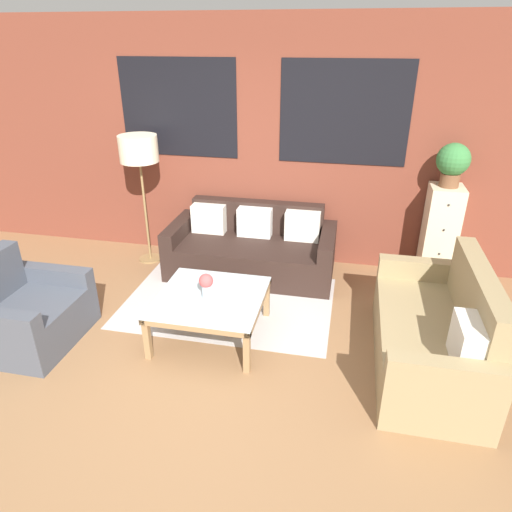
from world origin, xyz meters
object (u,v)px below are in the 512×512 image
at_px(couch_dark, 252,249).
at_px(coffee_table, 211,302).
at_px(armchair_corner, 27,314).
at_px(floor_lamp, 139,153).
at_px(drawer_cabinet, 439,235).
at_px(flower_vase, 206,284).
at_px(settee_vintage, 434,335).
at_px(potted_plant, 453,162).

xyz_separation_m(couch_dark, coffee_table, (-0.09, -1.36, 0.08)).
bearing_deg(armchair_corner, floor_lamp, 78.22).
xyz_separation_m(floor_lamp, drawer_cabinet, (3.41, 0.17, -0.79)).
xyz_separation_m(floor_lamp, flower_vase, (1.21, -1.42, -0.80)).
height_order(armchair_corner, flower_vase, armchair_corner).
relative_size(settee_vintage, potted_plant, 3.71).
relative_size(coffee_table, drawer_cabinet, 0.86).
distance_m(coffee_table, potted_plant, 2.87).
xyz_separation_m(settee_vintage, drawer_cabinet, (0.22, 1.61, 0.25)).
height_order(potted_plant, flower_vase, potted_plant).
bearing_deg(flower_vase, potted_plant, 35.87).
bearing_deg(settee_vintage, coffee_table, 178.94).
bearing_deg(drawer_cabinet, coffee_table, -144.03).
bearing_deg(settee_vintage, flower_vase, 179.37).
relative_size(potted_plant, flower_vase, 2.00).
bearing_deg(armchair_corner, drawer_cabinet, 27.67).
bearing_deg(flower_vase, settee_vintage, -0.63).
distance_m(settee_vintage, drawer_cabinet, 1.65).
xyz_separation_m(drawer_cabinet, potted_plant, (0.00, 0.00, 0.82)).
bearing_deg(armchair_corner, potted_plant, 27.67).
distance_m(settee_vintage, coffee_table, 1.95).
bearing_deg(coffee_table, armchair_corner, -165.74).
relative_size(settee_vintage, floor_lamp, 1.09).
height_order(coffee_table, drawer_cabinet, drawer_cabinet).
bearing_deg(floor_lamp, coffee_table, -48.52).
height_order(settee_vintage, floor_lamp, floor_lamp).
bearing_deg(couch_dark, floor_lamp, 178.02).
distance_m(armchair_corner, drawer_cabinet, 4.29).
relative_size(couch_dark, flower_vase, 8.34).
bearing_deg(coffee_table, settee_vintage, -1.06).
relative_size(settee_vintage, armchair_corner, 1.81).
relative_size(couch_dark, armchair_corner, 2.04).
bearing_deg(armchair_corner, coffee_table, 14.26).
xyz_separation_m(couch_dark, drawer_cabinet, (2.08, 0.22, 0.27)).
distance_m(floor_lamp, potted_plant, 3.42).
xyz_separation_m(floor_lamp, potted_plant, (3.41, 0.17, 0.03)).
distance_m(settee_vintage, flower_vase, 2.00).
distance_m(settee_vintage, armchair_corner, 3.59).
xyz_separation_m(settee_vintage, coffee_table, (-1.95, 0.04, 0.05)).
distance_m(armchair_corner, coffee_table, 1.67).
relative_size(armchair_corner, coffee_table, 0.98).
bearing_deg(flower_vase, drawer_cabinet, 35.87).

